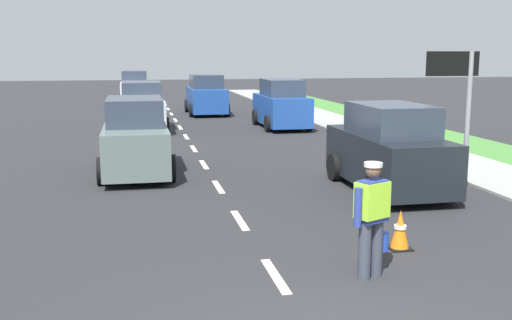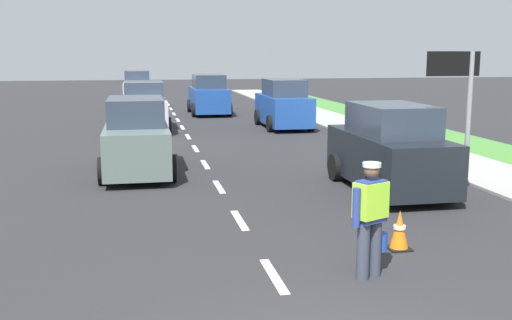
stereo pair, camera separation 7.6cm
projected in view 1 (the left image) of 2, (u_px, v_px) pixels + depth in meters
ground_plane at (180, 127)px, 26.38m from camera, size 96.00×96.00×0.00m
sidewalk_right at (464, 166)px, 17.16m from camera, size 2.40×72.00×0.14m
lane_center_line at (173, 117)px, 30.44m from camera, size 0.14×46.40×0.01m
road_worker at (372, 214)px, 8.54m from camera, size 0.67×0.57×1.67m
lane_direction_sign at (459, 90)px, 12.47m from camera, size 1.16×0.11×3.20m
traffic_cone_near at (400, 230)px, 9.87m from camera, size 0.36×0.36×0.66m
car_outgoing_far at (206, 96)px, 31.67m from camera, size 2.02×4.27×2.07m
car_parked_far at (281, 105)px, 25.89m from camera, size 1.94×4.15×2.07m
car_oncoming_lead at (135, 139)px, 16.07m from camera, size 1.88×4.32×2.00m
car_oncoming_second at (142, 108)px, 24.96m from camera, size 2.02×4.37×2.01m
car_parked_curbside at (388, 151)px, 14.03m from camera, size 1.91×4.13×2.02m
car_oncoming_third at (135, 90)px, 36.08m from camera, size 1.87×3.89×2.13m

